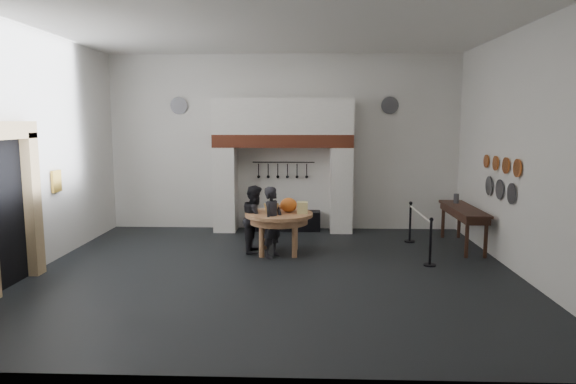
{
  "coord_description": "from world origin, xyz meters",
  "views": [
    {
      "loc": [
        0.62,
        -9.3,
        2.8
      ],
      "look_at": [
        0.22,
        1.18,
        1.35
      ],
      "focal_mm": 32.0,
      "sensor_mm": 36.0,
      "label": 1
    }
  ],
  "objects_px": {
    "side_table": "(464,209)",
    "barrier_post_near": "(430,243)",
    "visitor_near": "(273,222)",
    "work_table": "(279,214)",
    "visitor_far": "(255,219)",
    "barrier_post_far": "(410,223)",
    "iron_range": "(283,221)"
  },
  "relations": [
    {
      "from": "work_table",
      "to": "side_table",
      "type": "xyz_separation_m",
      "value": [
        4.08,
        0.7,
        0.03
      ]
    },
    {
      "from": "work_table",
      "to": "iron_range",
      "type": "bearing_deg",
      "value": 90.49
    },
    {
      "from": "work_table",
      "to": "side_table",
      "type": "height_order",
      "value": "side_table"
    },
    {
      "from": "iron_range",
      "to": "work_table",
      "type": "xyz_separation_m",
      "value": [
        0.02,
        -2.34,
        0.59
      ]
    },
    {
      "from": "barrier_post_near",
      "to": "iron_range",
      "type": "bearing_deg",
      "value": 133.34
    },
    {
      "from": "work_table",
      "to": "side_table",
      "type": "bearing_deg",
      "value": 9.8
    },
    {
      "from": "visitor_near",
      "to": "side_table",
      "type": "distance_m",
      "value": 4.32
    },
    {
      "from": "work_table",
      "to": "barrier_post_near",
      "type": "xyz_separation_m",
      "value": [
        3.0,
        -0.86,
        -0.39
      ]
    },
    {
      "from": "visitor_near",
      "to": "side_table",
      "type": "bearing_deg",
      "value": -48.77
    },
    {
      "from": "visitor_near",
      "to": "work_table",
      "type": "bearing_deg",
      "value": 7.36
    },
    {
      "from": "visitor_far",
      "to": "side_table",
      "type": "height_order",
      "value": "visitor_far"
    },
    {
      "from": "work_table",
      "to": "visitor_far",
      "type": "xyz_separation_m",
      "value": [
        -0.51,
        0.09,
        -0.12
      ]
    },
    {
      "from": "work_table",
      "to": "barrier_post_near",
      "type": "distance_m",
      "value": 3.14
    },
    {
      "from": "side_table",
      "to": "barrier_post_near",
      "type": "distance_m",
      "value": 1.95
    },
    {
      "from": "side_table",
      "to": "barrier_post_near",
      "type": "height_order",
      "value": "same"
    },
    {
      "from": "visitor_far",
      "to": "visitor_near",
      "type": "bearing_deg",
      "value": -134.63
    },
    {
      "from": "work_table",
      "to": "barrier_post_far",
      "type": "height_order",
      "value": "barrier_post_far"
    },
    {
      "from": "iron_range",
      "to": "side_table",
      "type": "height_order",
      "value": "side_table"
    },
    {
      "from": "iron_range",
      "to": "visitor_near",
      "type": "distance_m",
      "value": 2.69
    },
    {
      "from": "visitor_near",
      "to": "iron_range",
      "type": "bearing_deg",
      "value": 25.66
    },
    {
      "from": "visitor_far",
      "to": "barrier_post_near",
      "type": "bearing_deg",
      "value": -104.84
    },
    {
      "from": "visitor_far",
      "to": "barrier_post_near",
      "type": "height_order",
      "value": "visitor_far"
    },
    {
      "from": "barrier_post_near",
      "to": "visitor_near",
      "type": "bearing_deg",
      "value": 169.89
    },
    {
      "from": "visitor_near",
      "to": "barrier_post_near",
      "type": "xyz_separation_m",
      "value": [
        3.11,
        -0.55,
        -0.29
      ]
    },
    {
      "from": "visitor_far",
      "to": "barrier_post_far",
      "type": "relative_size",
      "value": 1.61
    },
    {
      "from": "work_table",
      "to": "visitor_far",
      "type": "relative_size",
      "value": 0.99
    },
    {
      "from": "iron_range",
      "to": "barrier_post_near",
      "type": "bearing_deg",
      "value": -46.66
    },
    {
      "from": "work_table",
      "to": "barrier_post_near",
      "type": "height_order",
      "value": "barrier_post_near"
    },
    {
      "from": "barrier_post_far",
      "to": "iron_range",
      "type": "bearing_deg",
      "value": 158.36
    },
    {
      "from": "iron_range",
      "to": "visitor_far",
      "type": "xyz_separation_m",
      "value": [
        -0.49,
        -2.24,
        0.47
      ]
    },
    {
      "from": "visitor_far",
      "to": "barrier_post_near",
      "type": "xyz_separation_m",
      "value": [
        3.51,
        -0.95,
        -0.27
      ]
    },
    {
      "from": "work_table",
      "to": "visitor_far",
      "type": "height_order",
      "value": "visitor_far"
    }
  ]
}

